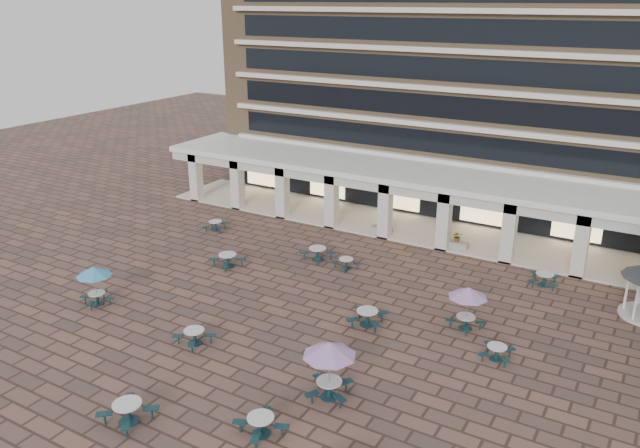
# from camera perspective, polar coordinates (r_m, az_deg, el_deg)

# --- Properties ---
(ground) EXTENTS (120.00, 120.00, 0.00)m
(ground) POSITION_cam_1_polar(r_m,az_deg,el_deg) (32.74, 0.11, -8.70)
(ground) COLOR brown
(ground) RESTS_ON ground
(apartment_building) EXTENTS (40.00, 15.50, 25.20)m
(apartment_building) POSITION_cam_1_polar(r_m,az_deg,el_deg) (52.42, 14.81, 15.97)
(apartment_building) COLOR #8F7250
(apartment_building) RESTS_ON ground
(retail_arcade) EXTENTS (42.00, 6.60, 4.40)m
(retail_arcade) POSITION_cam_1_polar(r_m,az_deg,el_deg) (44.05, 9.83, 2.92)
(retail_arcade) COLOR white
(retail_arcade) RESTS_ON ground
(picnic_table_0) EXTENTS (1.92, 1.92, 0.75)m
(picnic_table_0) POSITION_cam_1_polar(r_m,az_deg,el_deg) (31.02, -11.42, -9.95)
(picnic_table_0) COLOR #133339
(picnic_table_0) RESTS_ON ground
(picnic_table_1) EXTENTS (2.02, 2.02, 0.86)m
(picnic_table_1) POSITION_cam_1_polar(r_m,az_deg,el_deg) (26.55, -17.17, -16.00)
(picnic_table_1) COLOR #133339
(picnic_table_1) RESTS_ON ground
(picnic_table_2) EXTENTS (2.17, 2.17, 0.79)m
(picnic_table_2) POSITION_cam_1_polar(r_m,az_deg,el_deg) (25.00, -5.44, -17.73)
(picnic_table_2) COLOR #133339
(picnic_table_2) RESTS_ON ground
(picnic_table_4) EXTENTS (1.91, 1.91, 2.21)m
(picnic_table_4) POSITION_cam_1_polar(r_m,az_deg,el_deg) (35.55, -19.98, -4.21)
(picnic_table_4) COLOR #133339
(picnic_table_4) RESTS_ON ground
(picnic_table_5) EXTENTS (2.20, 2.20, 0.83)m
(picnic_table_5) POSITION_cam_1_polar(r_m,az_deg,el_deg) (39.02, -8.44, -3.19)
(picnic_table_5) COLOR #133339
(picnic_table_5) RESTS_ON ground
(picnic_table_6) EXTENTS (2.26, 2.26, 2.61)m
(picnic_table_6) POSITION_cam_1_polar(r_m,az_deg,el_deg) (25.83, 0.86, -11.56)
(picnic_table_6) COLOR #133339
(picnic_table_6) RESTS_ON ground
(picnic_table_7) EXTENTS (2.04, 2.04, 0.83)m
(picnic_table_7) POSITION_cam_1_polar(r_m,az_deg,el_deg) (32.10, 4.34, -8.40)
(picnic_table_7) COLOR #133339
(picnic_table_7) RESTS_ON ground
(picnic_table_8) EXTENTS (1.84, 1.84, 0.70)m
(picnic_table_8) POSITION_cam_1_polar(r_m,az_deg,el_deg) (45.21, -9.53, -0.07)
(picnic_table_8) COLOR #133339
(picnic_table_8) RESTS_ON ground
(picnic_table_9) EXTENTS (2.12, 2.12, 0.82)m
(picnic_table_9) POSITION_cam_1_polar(r_m,az_deg,el_deg) (39.58, -0.23, -2.63)
(picnic_table_9) COLOR #133339
(picnic_table_9) RESTS_ON ground
(picnic_table_10) EXTENTS (1.56, 1.56, 0.68)m
(picnic_table_10) POSITION_cam_1_polar(r_m,az_deg,el_deg) (30.37, 15.85, -11.14)
(picnic_table_10) COLOR #133339
(picnic_table_10) RESTS_ON ground
(picnic_table_11) EXTENTS (1.98, 1.98, 2.29)m
(picnic_table_11) POSITION_cam_1_polar(r_m,az_deg,el_deg) (31.83, 13.39, -6.24)
(picnic_table_11) COLOR #133339
(picnic_table_11) RESTS_ON ground
(picnic_table_12) EXTENTS (1.82, 1.82, 0.66)m
(picnic_table_12) POSITION_cam_1_polar(r_m,az_deg,el_deg) (38.37, 2.40, -3.56)
(picnic_table_12) COLOR #133339
(picnic_table_12) RESTS_ON ground
(picnic_table_13) EXTENTS (1.80, 1.80, 0.76)m
(picnic_table_13) POSITION_cam_1_polar(r_m,az_deg,el_deg) (38.41, 19.83, -4.69)
(picnic_table_13) COLOR #133339
(picnic_table_13) RESTS_ON ground
(planter_left) EXTENTS (1.50, 0.76, 1.25)m
(planter_left) POSITION_cam_1_polar(r_m,az_deg,el_deg) (44.09, 5.67, -0.29)
(planter_left) COLOR #989893
(planter_left) RESTS_ON ground
(planter_right) EXTENTS (1.50, 0.76, 1.22)m
(planter_right) POSITION_cam_1_polar(r_m,az_deg,el_deg) (42.29, 12.42, -1.62)
(planter_right) COLOR #989893
(planter_right) RESTS_ON ground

